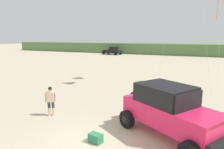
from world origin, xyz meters
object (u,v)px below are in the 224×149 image
at_px(jeep, 169,110).
at_px(person_watching, 51,100).
at_px(cooler_box, 96,138).
at_px(distant_pickup, 112,51).

height_order(jeep, person_watching, jeep).
xyz_separation_m(jeep, cooler_box, (-2.65, -1.89, -1.01)).
height_order(person_watching, distant_pickup, distant_pickup).
relative_size(cooler_box, distant_pickup, 0.11).
height_order(jeep, distant_pickup, jeep).
relative_size(jeep, person_watching, 2.98).
bearing_deg(cooler_box, distant_pickup, 123.68).
bearing_deg(distant_pickup, person_watching, -70.55).
bearing_deg(person_watching, cooler_box, -22.79).
height_order(jeep, cooler_box, jeep).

